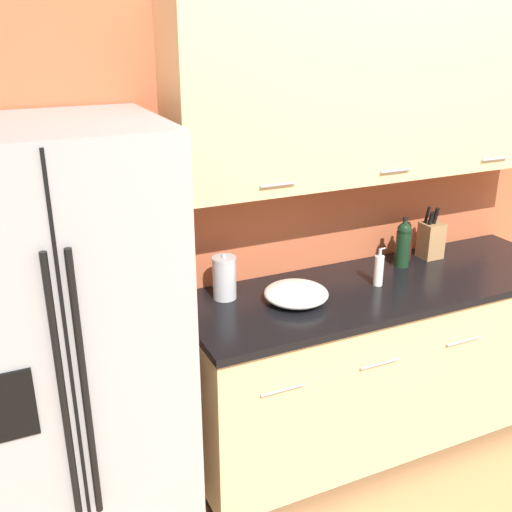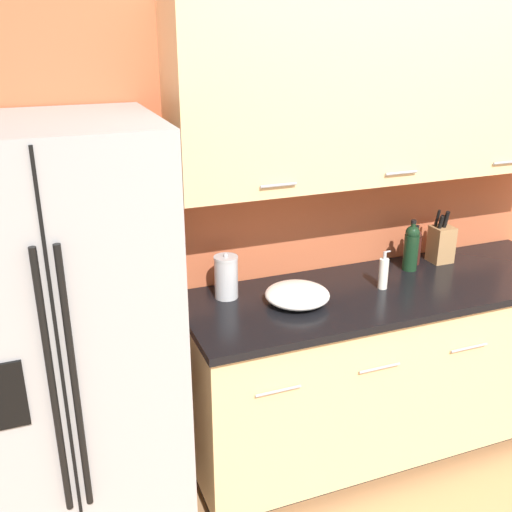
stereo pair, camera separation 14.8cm
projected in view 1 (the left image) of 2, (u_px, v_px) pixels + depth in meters
The scene contains 9 objects.
wall_back at pixel (384, 162), 3.02m from camera, with size 10.00×0.39×2.60m.
counter_unit at pixel (377, 364), 3.07m from camera, with size 2.01×0.64×0.93m.
refrigerator at pixel (61, 362), 2.28m from camera, with size 0.87×0.74×1.81m.
knife_block at pixel (431, 239), 3.17m from camera, with size 0.11×0.10×0.28m.
wine_bottle at pixel (403, 243), 3.05m from camera, with size 0.07×0.07×0.26m.
soap_dispenser at pixel (379, 270), 2.84m from camera, with size 0.05×0.04×0.19m.
oil_bottle at pixel (406, 243), 3.14m from camera, with size 0.06×0.06×0.21m.
steel_canister at pixel (224, 278), 2.70m from camera, with size 0.11×0.11×0.22m.
mixing_bowl at pixel (296, 294), 2.69m from camera, with size 0.29×0.29×0.08m.
Camera 1 is at (-1.91, -1.13, 2.11)m, focal length 42.00 mm.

